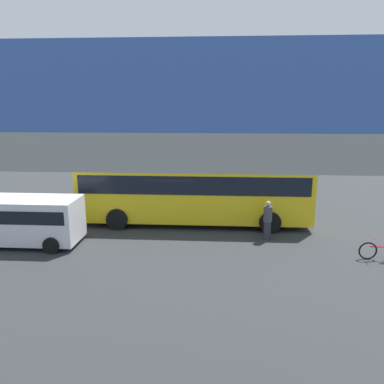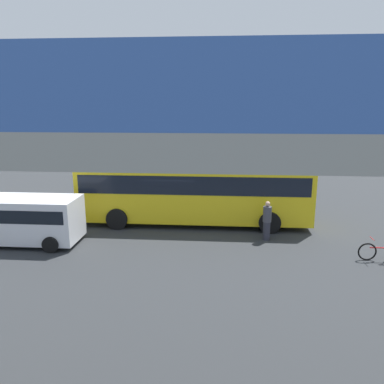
{
  "view_description": "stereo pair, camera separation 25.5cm",
  "coord_description": "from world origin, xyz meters",
  "views": [
    {
      "loc": [
        -2.25,
        18.36,
        6.0
      ],
      "look_at": [
        -1.05,
        -0.22,
        1.6
      ],
      "focal_mm": 35.06,
      "sensor_mm": 36.0,
      "label": 1
    },
    {
      "loc": [
        -2.5,
        18.34,
        6.0
      ],
      "look_at": [
        -1.05,
        -0.22,
        1.6
      ],
      "focal_mm": 35.06,
      "sensor_mm": 36.0,
      "label": 2
    }
  ],
  "objects": [
    {
      "name": "lane_dash_left",
      "position": [
        -2.0,
        -3.2,
        0.0
      ],
      "size": [
        2.0,
        0.2,
        0.01
      ],
      "primitive_type": "cube",
      "color": "silver",
      "rests_on": "ground"
    },
    {
      "name": "bicycle_red",
      "position": [
        -8.79,
        4.14,
        0.37
      ],
      "size": [
        1.77,
        0.44,
        0.96
      ],
      "color": "black",
      "rests_on": "ground"
    },
    {
      "name": "pedestrian",
      "position": [
        -4.6,
        2.12,
        0.89
      ],
      "size": [
        0.38,
        0.38,
        1.79
      ],
      "color": "#2D2D38",
      "rests_on": "ground"
    },
    {
      "name": "lane_dash_right",
      "position": [
        6.0,
        -3.2,
        0.0
      ],
      "size": [
        2.0,
        0.2,
        0.01
      ],
      "primitive_type": "cube",
      "color": "silver",
      "rests_on": "ground"
    },
    {
      "name": "lane_dash_leftmost",
      "position": [
        -6.0,
        -3.2,
        0.0
      ],
      "size": [
        2.0,
        0.2,
        0.01
      ],
      "primitive_type": "cube",
      "color": "silver",
      "rests_on": "ground"
    },
    {
      "name": "pedestrian_overpass",
      "position": [
        0.0,
        12.48,
        5.0
      ],
      "size": [
        27.44,
        2.6,
        6.75
      ],
      "color": "gray",
      "rests_on": "ground"
    },
    {
      "name": "traffic_sign",
      "position": [
        -4.01,
        -2.89,
        1.89
      ],
      "size": [
        0.08,
        0.6,
        2.8
      ],
      "color": "slate",
      "rests_on": "ground"
    },
    {
      "name": "city_bus",
      "position": [
        -1.16,
        -0.07,
        1.88
      ],
      "size": [
        11.54,
        2.85,
        3.15
      ],
      "color": "yellow",
      "rests_on": "ground"
    },
    {
      "name": "lane_dash_centre",
      "position": [
        2.0,
        -3.2,
        0.0
      ],
      "size": [
        2.0,
        0.2,
        0.01
      ],
      "primitive_type": "cube",
      "color": "silver",
      "rests_on": "ground"
    },
    {
      "name": "parked_van",
      "position": [
        6.03,
        3.34,
        1.18
      ],
      "size": [
        4.8,
        2.17,
        2.05
      ],
      "color": "silver",
      "rests_on": "ground"
    },
    {
      "name": "ground",
      "position": [
        0.0,
        0.0,
        0.0
      ],
      "size": [
        80.0,
        80.0,
        0.0
      ],
      "primitive_type": "plane",
      "color": "#2D3033"
    }
  ]
}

